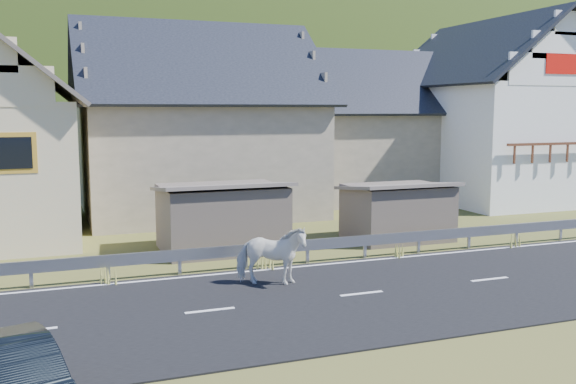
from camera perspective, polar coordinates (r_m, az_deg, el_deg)
name	(u,v)px	position (r m, az deg, el deg)	size (l,w,h in m)	color
ground	(361,295)	(16.87, 6.55, -9.10)	(160.00, 160.00, 0.00)	#424A1E
road	(361,294)	(16.86, 6.55, -9.03)	(60.00, 7.00, 0.04)	black
lane_markings	(361,293)	(16.85, 6.55, -8.95)	(60.00, 6.60, 0.01)	silver
guardrail	(308,246)	(19.97, 1.76, -4.78)	(28.10, 0.09, 0.75)	#93969B
shed_left	(222,218)	(21.88, -5.91, -2.31)	(4.30, 3.30, 2.40)	#706153
shed_right	(397,212)	(23.90, 9.67, -1.80)	(3.80, 2.90, 2.20)	#706153
house_stone_a	(195,112)	(30.07, -8.26, 7.05)	(10.80, 9.80, 8.90)	#9E917B
house_stone_b	(368,119)	(35.42, 7.15, 6.46)	(9.80, 8.80, 8.10)	#9E917B
house_white	(495,104)	(36.16, 17.95, 7.49)	(8.80, 10.80, 9.70)	white
mountain	(96,194)	(196.35, -16.70, -0.17)	(440.00, 280.00, 260.00)	#233610
horse	(271,255)	(17.37, -1.52, -5.66)	(1.92, 0.87, 1.62)	silver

